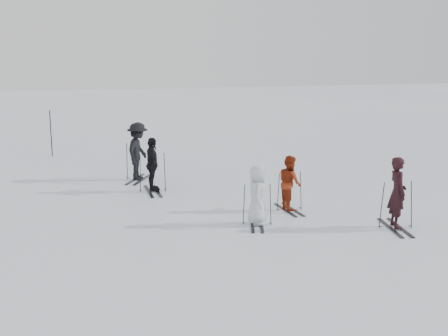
% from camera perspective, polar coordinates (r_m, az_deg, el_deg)
% --- Properties ---
extents(ground, '(120.00, 120.00, 0.00)m').
position_cam_1_polar(ground, '(16.10, 1.11, -4.16)').
color(ground, silver).
rests_on(ground, ground).
extents(skier_near_dark, '(0.58, 0.74, 1.81)m').
position_cam_1_polar(skier_near_dark, '(14.74, 17.19, -2.50)').
color(skier_near_dark, black).
rests_on(skier_near_dark, ground).
extents(skier_red, '(0.60, 0.76, 1.54)m').
position_cam_1_polar(skier_red, '(15.88, 6.70, -1.58)').
color(skier_red, maroon).
rests_on(skier_red, ground).
extents(skier_grey, '(0.72, 0.88, 1.54)m').
position_cam_1_polar(skier_grey, '(14.43, 3.41, -2.83)').
color(skier_grey, silver).
rests_on(skier_grey, ground).
extents(skier_uphill_left, '(0.47, 1.03, 1.73)m').
position_cam_1_polar(skier_uphill_left, '(18.06, -7.29, 0.28)').
color(skier_uphill_left, black).
rests_on(skier_uphill_left, ground).
extents(skier_uphill_far, '(1.28, 1.49, 2.00)m').
position_cam_1_polar(skier_uphill_far, '(19.85, -8.73, 1.64)').
color(skier_uphill_far, black).
rests_on(skier_uphill_far, ground).
extents(skis_near_dark, '(1.89, 1.29, 1.25)m').
position_cam_1_polar(skis_near_dark, '(14.81, 17.13, -3.54)').
color(skis_near_dark, black).
rests_on(skis_near_dark, ground).
extents(skis_red, '(1.56, 0.84, 1.13)m').
position_cam_1_polar(skis_red, '(15.93, 6.68, -2.31)').
color(skis_red, black).
rests_on(skis_red, ground).
extents(skis_grey, '(1.72, 1.29, 1.12)m').
position_cam_1_polar(skis_grey, '(14.49, 3.40, -3.65)').
color(skis_grey, black).
rests_on(skis_grey, ground).
extents(skis_uphill_left, '(1.81, 1.02, 1.29)m').
position_cam_1_polar(skis_uphill_left, '(18.11, -7.27, -0.41)').
color(skis_uphill_left, black).
rests_on(skis_uphill_left, ground).
extents(skis_uphill_far, '(2.10, 1.76, 1.36)m').
position_cam_1_polar(skis_uphill_far, '(19.91, -8.71, 0.72)').
color(skis_uphill_far, black).
rests_on(skis_uphill_far, ground).
extents(piste_marker, '(0.06, 0.06, 1.99)m').
position_cam_1_polar(piste_marker, '(25.49, -17.17, 3.38)').
color(piste_marker, black).
rests_on(piste_marker, ground).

